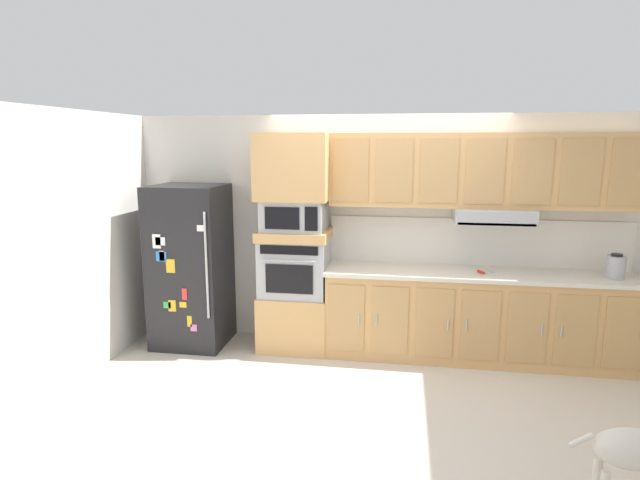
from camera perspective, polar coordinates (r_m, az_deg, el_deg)
The scene contains 15 objects.
ground_plane at distance 4.98m, azimuth 6.37°, elevation -15.55°, with size 9.60×9.60×0.00m, color beige.
back_kitchen_wall at distance 5.66m, azimuth 7.21°, elevation 0.99°, with size 6.20×0.12×2.50m, color silver.
side_panel_left at distance 5.45m, azimuth -24.16°, elevation -0.24°, with size 0.12×7.10×2.50m, color silver.
refrigerator at distance 5.77m, azimuth -14.19°, elevation -2.80°, with size 0.76×0.73×1.76m.
oven_base_cabinet at distance 5.66m, azimuth -2.73°, elevation -8.88°, with size 0.74×0.62×0.60m, color tan.
built_in_oven at distance 5.48m, azimuth -2.80°, elevation -2.97°, with size 0.70×0.62×0.60m.
appliance_mid_shelf at distance 5.42m, azimuth -2.82°, elevation 0.63°, with size 0.74×0.62×0.10m, color tan.
microwave at distance 5.38m, azimuth -2.85°, elevation 2.83°, with size 0.64×0.54×0.32m.
appliance_upper_cabinet at distance 5.34m, azimuth -2.90°, elevation 8.15°, with size 0.74×0.62×0.68m, color tan.
lower_cabinet_run at distance 5.55m, azimuth 16.94°, elevation -8.22°, with size 3.05×0.63×0.88m.
countertop_slab at distance 5.43m, azimuth 17.19°, elevation -3.60°, with size 3.09×0.64×0.04m, color silver.
backsplash_panel at distance 5.65m, azimuth 16.96°, elevation -0.23°, with size 3.09×0.02×0.50m, color silver.
upper_cabinet_with_hood at distance 5.40m, azimuth 17.69°, elevation 7.09°, with size 3.05×0.48×0.88m.
screwdriver at distance 5.37m, azimuth 17.57°, elevation -3.39°, with size 0.16×0.16×0.03m.
electric_kettle at distance 5.67m, azimuth 30.06°, elevation -2.59°, with size 0.17×0.17×0.24m.
Camera 1 is at (0.19, -4.46, 2.20)m, focal length 28.75 mm.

